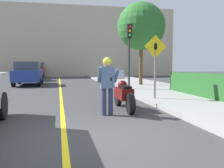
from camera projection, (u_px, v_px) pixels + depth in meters
The scene contains 13 objects.
ground_plane at pixel (93, 137), 5.23m from camera, with size 80.00×80.00×0.00m, color #38383A.
sidewalk_curb at pixel (197, 100), 10.13m from camera, with size 4.40×44.00×0.14m.
road_center_line at pixel (61, 99), 10.95m from camera, with size 0.12×36.00×0.01m.
building_backdrop at pixel (64, 41), 30.23m from camera, with size 28.00×1.20×8.56m.
motorcycle at pixel (124, 94), 8.30m from camera, with size 0.62×2.26×1.31m.
person_biker at pixel (107, 80), 7.33m from camera, with size 0.59×0.47×1.72m.
crossing_sign at pixel (155, 61), 9.94m from camera, with size 0.91×0.08×2.52m.
traffic_light at pixel (129, 44), 13.75m from camera, with size 0.26×0.30×3.56m.
hedge_row at pixel (206, 85), 10.88m from camera, with size 0.90×5.24×0.96m.
street_tree at pixel (141, 27), 16.50m from camera, with size 3.17×3.17×5.45m.
parked_car_blue at pixel (28, 73), 17.91m from camera, with size 1.88×4.20×1.68m.
parked_car_green at pixel (28, 71), 22.98m from camera, with size 1.88×4.20×1.68m.
parked_car_red at pixel (36, 70), 28.83m from camera, with size 1.88×4.20×1.68m.
Camera 1 is at (-0.69, -5.09, 1.52)m, focal length 40.00 mm.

